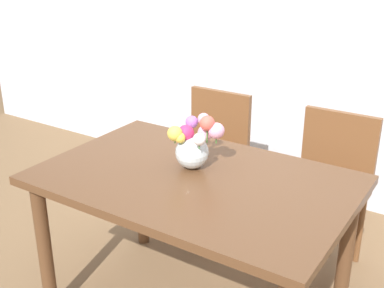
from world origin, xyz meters
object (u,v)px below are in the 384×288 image
Objects in this scene: chair_left at (211,152)px; flower_vase at (194,143)px; dining_table at (194,196)px; chair_right at (329,181)px.

chair_left is 3.38× the size of flower_vase.
flower_vase is (0.34, -0.72, 0.38)m from chair_left.
dining_table is 1.57× the size of chair_right.
dining_table is 0.25m from flower_vase.
dining_table is 0.90m from chair_right.
dining_table is at bearing -56.81° from flower_vase.
dining_table is 0.90m from chair_left.
chair_left is at bearing 114.87° from flower_vase.
flower_vase reaches higher than chair_right.
flower_vase is at bearing 58.67° from chair_right.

